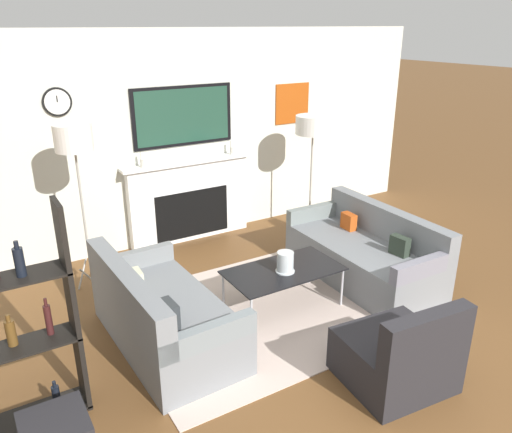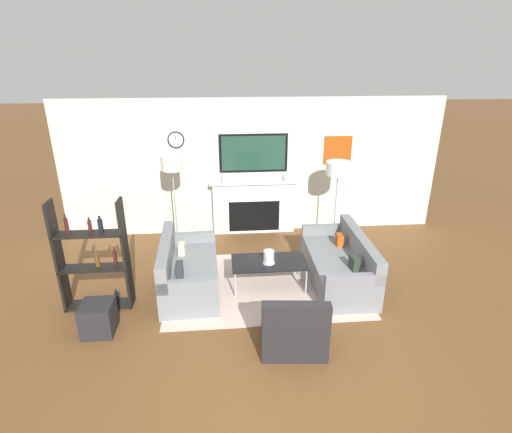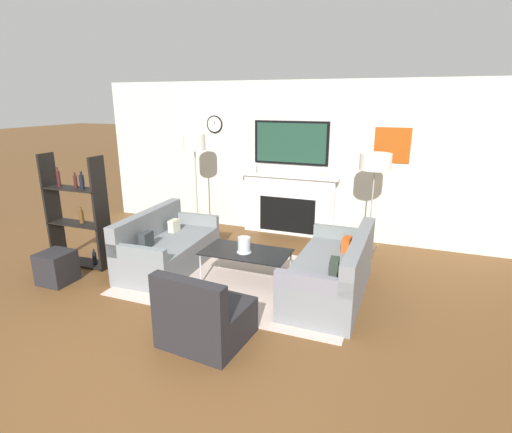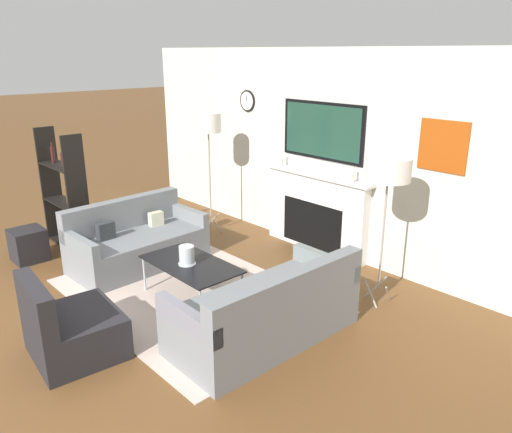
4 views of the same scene
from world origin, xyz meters
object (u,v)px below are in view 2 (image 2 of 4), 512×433
at_px(couch_right, 340,265).
at_px(ottoman, 98,318).
at_px(shelf_unit, 94,259).
at_px(couch_left, 187,272).
at_px(coffee_table, 269,263).
at_px(floor_lamp_right, 338,169).
at_px(floor_lamp_left, 172,164).
at_px(hurricane_candle, 269,258).
at_px(armchair, 294,329).

distance_m(couch_right, ottoman, 3.66).
bearing_deg(shelf_unit, couch_left, 16.80).
bearing_deg(shelf_unit, ottoman, -76.25).
distance_m(coffee_table, floor_lamp_right, 2.33).
distance_m(floor_lamp_right, shelf_unit, 4.41).
relative_size(floor_lamp_left, ottoman, 4.21).
xyz_separation_m(couch_right, floor_lamp_right, (0.29, 1.43, 1.20)).
relative_size(couch_left, shelf_unit, 1.04).
distance_m(hurricane_candle, shelf_unit, 2.54).
height_order(couch_right, floor_lamp_right, floor_lamp_right).
bearing_deg(couch_left, hurricane_candle, -4.11).
bearing_deg(armchair, couch_left, 133.71).
height_order(couch_right, floor_lamp_left, floor_lamp_left).
xyz_separation_m(coffee_table, hurricane_candle, (-0.01, -0.04, 0.12)).
xyz_separation_m(coffee_table, ottoman, (-2.37, -0.94, -0.20)).
relative_size(floor_lamp_right, shelf_unit, 1.00).
distance_m(couch_left, hurricane_candle, 1.30).
bearing_deg(armchair, coffee_table, 95.57).
bearing_deg(couch_left, coffee_table, -2.28).
bearing_deg(armchair, floor_lamp_left, 120.25).
xyz_separation_m(coffee_table, floor_lamp_right, (1.44, 1.48, 1.08)).
relative_size(coffee_table, floor_lamp_left, 0.64).
distance_m(couch_right, floor_lamp_right, 1.89).
height_order(floor_lamp_left, shelf_unit, floor_lamp_left).
height_order(floor_lamp_right, shelf_unit, shelf_unit).
distance_m(armchair, floor_lamp_right, 3.42).
distance_m(armchair, shelf_unit, 2.93).
distance_m(coffee_table, floor_lamp_left, 2.48).
bearing_deg(shelf_unit, armchair, -22.73).
bearing_deg(couch_left, couch_right, 0.04).
distance_m(hurricane_candle, floor_lamp_left, 2.44).
relative_size(couch_left, ottoman, 3.96).
xyz_separation_m(armchair, floor_lamp_right, (1.30, 2.92, 1.23)).
bearing_deg(coffee_table, couch_right, 2.61).
height_order(floor_lamp_left, ottoman, floor_lamp_left).
relative_size(coffee_table, shelf_unit, 0.71).
height_order(armchair, ottoman, armchair).
relative_size(couch_right, coffee_table, 1.60).
relative_size(couch_right, floor_lamp_left, 1.02).
height_order(hurricane_candle, ottoman, hurricane_candle).
height_order(couch_left, armchair, couch_left).
distance_m(coffee_table, shelf_unit, 2.56).
height_order(armchair, hurricane_candle, armchair).
bearing_deg(floor_lamp_right, hurricane_candle, -133.68).
bearing_deg(coffee_table, floor_lamp_right, 45.74).
bearing_deg(couch_left, floor_lamp_right, 27.70).
bearing_deg(hurricane_candle, coffee_table, 76.39).
bearing_deg(couch_right, ottoman, -164.32).
distance_m(armchair, floor_lamp_left, 3.65).
height_order(hurricane_candle, floor_lamp_right, floor_lamp_right).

